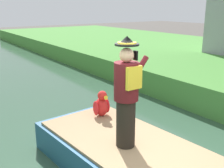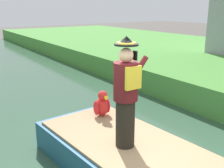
% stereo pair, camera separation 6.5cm
% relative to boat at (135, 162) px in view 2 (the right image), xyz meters
% --- Properties ---
extents(boat, '(2.12, 4.33, 0.61)m').
position_rel_boat_xyz_m(boat, '(0.00, 0.00, 0.00)').
color(boat, '#23517A').
rests_on(boat, canal_water).
extents(person_pirate, '(0.61, 0.42, 1.85)m').
position_rel_boat_xyz_m(person_pirate, '(-0.13, 0.12, 1.23)').
color(person_pirate, black).
rests_on(person_pirate, boat).
extents(parrot_plush, '(0.36, 0.34, 0.57)m').
position_rel_boat_xyz_m(parrot_plush, '(0.23, 1.45, 0.55)').
color(parrot_plush, red).
rests_on(parrot_plush, boat).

